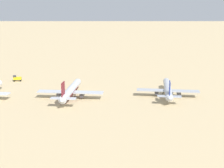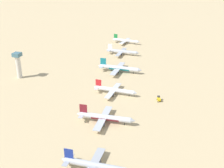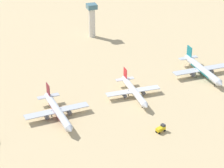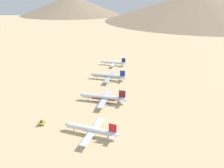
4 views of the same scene
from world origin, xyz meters
The scene contains 9 objects.
ground_plane centered at (0.00, 0.00, 0.00)m, with size 1900.26×1900.26×0.00m, color tan.
parked_jet_1 centered at (23.08, -100.95, 4.09)m, with size 42.15×34.21×12.16m.
parked_jet_2 centered at (11.11, -49.11, 4.24)m, with size 44.23×35.96×12.75m.
parked_jet_3 centered at (3.24, -1.60, 3.94)m, with size 40.51×32.85×11.70m.
parked_jet_4 centered at (-7.94, 49.79, 4.50)m, with size 46.80×37.91×13.53m.
parked_jet_5 centered at (-21.01, 105.83, 4.01)m, with size 41.73×33.82×12.06m.
parked_jet_6 centered at (-30.22, 154.31, 3.89)m, with size 40.03×32.59×11.54m.
service_truck centered at (42.70, -2.49, 2.08)m, with size 4.26×5.68×3.90m.
control_tower centered at (-97.01, 4.89, 14.59)m, with size 7.20×7.20×25.88m.
Camera 2 is at (74.38, -226.32, 114.35)m, focal length 47.84 mm.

